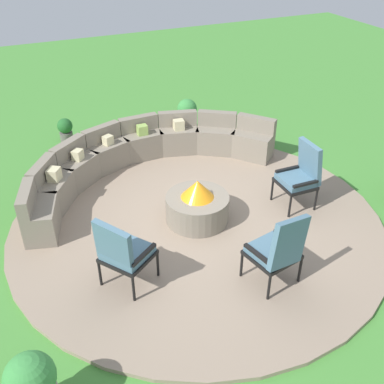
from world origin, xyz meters
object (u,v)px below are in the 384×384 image
Objects in this scene: fire_pit at (197,205)px; lounge_chair_front_right at (278,249)px; lounge_chair_front_left at (123,251)px; potted_plant_1 at (65,130)px; curved_stone_bench at (139,157)px; lounge_chair_back_left at (301,174)px; potted_plant_0 at (187,114)px.

lounge_chair_front_right is at bearing -78.60° from fire_pit.
lounge_chair_front_left reaches higher than potted_plant_1.
lounge_chair_front_right is at bearing -78.52° from curved_stone_bench.
lounge_chair_front_right is 1.94m from lounge_chair_back_left.
fire_pit is 1.73m from lounge_chair_back_left.
lounge_chair_front_left is 2.04× the size of potted_plant_1.
curved_stone_bench is at bearing 46.39° from lounge_chair_back_left.
fire_pit is 1.72m from lounge_chair_front_left.
lounge_chair_back_left is at bearing -44.70° from curved_stone_bench.
lounge_chair_front_right reaches higher than potted_plant_0.
lounge_chair_back_left is at bearing 66.67° from lounge_chair_front_left.
lounge_chair_front_right is 2.12× the size of potted_plant_1.
lounge_chair_back_left reaches higher than curved_stone_bench.
lounge_chair_back_left reaches higher than potted_plant_1.
lounge_chair_back_left is 4.95m from potted_plant_1.
fire_pit is 0.88× the size of lounge_chair_front_right.
curved_stone_bench is 4.30× the size of lounge_chair_front_right.
lounge_chair_front_left is 3.18m from lounge_chair_back_left.
curved_stone_bench is 4.40× the size of lounge_chair_back_left.
potted_plant_1 is (-1.64, 5.34, -0.34)m from lounge_chair_front_right.
lounge_chair_back_left reaches higher than fire_pit.
lounge_chair_back_left is (1.34, 1.40, 0.01)m from lounge_chair_front_right.
curved_stone_bench is at bearing 101.56° from fire_pit.
lounge_chair_back_left is 2.07× the size of potted_plant_1.
potted_plant_0 is 1.40× the size of potted_plant_1.
potted_plant_1 is (-0.94, 1.92, -0.10)m from curved_stone_bench.
lounge_chair_front_left reaches higher than fire_pit.
lounge_chair_front_right reaches higher than lounge_chair_back_left.
potted_plant_0 is (-0.48, 3.40, -0.23)m from lounge_chair_back_left.
curved_stone_bench reaches higher than fire_pit.
lounge_chair_front_left is at bearing -112.09° from curved_stone_bench.
lounge_chair_back_left is (3.12, 0.64, 0.02)m from lounge_chair_front_left.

